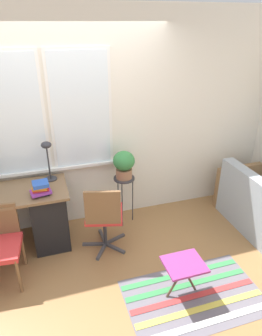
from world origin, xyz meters
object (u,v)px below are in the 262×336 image
book_stack (41,188)px  couch_loveseat (262,209)px  plant_stand (124,183)px  desk_lamp (47,153)px  potted_plant (124,164)px  folding_stool (184,266)px  office_chair_swivel (104,216)px

book_stack → couch_loveseat: bearing=-8.2°
plant_stand → book_stack: bearing=-165.7°
desk_lamp → potted_plant: size_ratio=1.34×
desk_lamp → couch_loveseat: desk_lamp is taller
plant_stand → folding_stool: size_ratio=1.68×
desk_lamp → office_chair_swivel: desk_lamp is taller
couch_loveseat → desk_lamp: bearing=74.4°
plant_stand → office_chair_swivel: bearing=-129.1°
book_stack → folding_stool: 1.72m
plant_stand → potted_plant: 0.28m
desk_lamp → book_stack: 0.45m
plant_stand → folding_stool: (0.21, -1.35, -0.24)m
office_chair_swivel → folding_stool: bearing=138.7°
book_stack → folding_stool: size_ratio=0.59×
book_stack → office_chair_swivel: 0.77m
couch_loveseat → plant_stand: size_ratio=1.89×
plant_stand → potted_plant: potted_plant is taller
couch_loveseat → folding_stool: couch_loveseat is taller
folding_stool → plant_stand: bearing=98.9°
couch_loveseat → potted_plant: size_ratio=3.55×
book_stack → folding_stool: bearing=-41.2°
office_chair_swivel → couch_loveseat: office_chair_swivel is taller
office_chair_swivel → potted_plant: size_ratio=2.46×
desk_lamp → office_chair_swivel: size_ratio=0.54×
office_chair_swivel → plant_stand: 0.61m
plant_stand → desk_lamp: bearing=175.4°
book_stack → potted_plant: (1.03, 0.26, 0.04)m
desk_lamp → couch_loveseat: (2.60, -0.73, -0.84)m
couch_loveseat → book_stack: bearing=81.8°
book_stack → couch_loveseat: book_stack is taller
folding_stool → potted_plant: bearing=98.9°
desk_lamp → potted_plant: bearing=-4.6°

